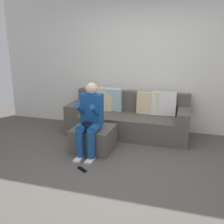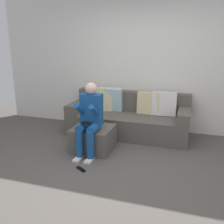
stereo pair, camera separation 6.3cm
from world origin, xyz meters
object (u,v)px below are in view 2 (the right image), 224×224
at_px(couch_sectional, 129,118).
at_px(person_seated, 89,118).
at_px(remote_near_ottoman, 81,169).
at_px(ottoman, 93,138).

height_order(couch_sectional, person_seated, person_seated).
bearing_deg(person_seated, remote_near_ottoman, -81.06).
xyz_separation_m(ottoman, remote_near_ottoman, (0.10, -0.73, -0.18)).
bearing_deg(ottoman, person_seated, -85.33).
xyz_separation_m(couch_sectional, person_seated, (-0.36, -1.13, 0.29)).
height_order(couch_sectional, remote_near_ottoman, couch_sectional).
xyz_separation_m(person_seated, remote_near_ottoman, (0.09, -0.56, -0.60)).
distance_m(couch_sectional, ottoman, 1.04).
distance_m(couch_sectional, remote_near_ottoman, 1.73).
relative_size(ottoman, person_seated, 0.56).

